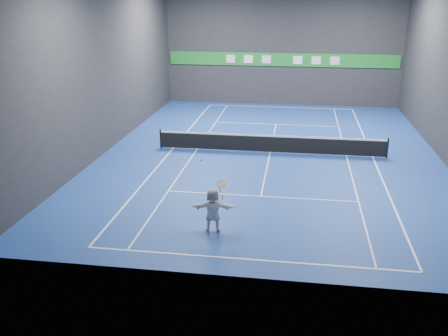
# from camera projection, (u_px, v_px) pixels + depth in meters

# --- Properties ---
(ground) EXTENTS (26.00, 26.00, 0.00)m
(ground) POSITION_uv_depth(u_px,v_px,m) (270.00, 152.00, 27.48)
(ground) COLOR navy
(ground) RESTS_ON ground
(wall_back) EXTENTS (18.00, 0.10, 9.00)m
(wall_back) POSITION_uv_depth(u_px,v_px,m) (283.00, 46.00, 38.14)
(wall_back) COLOR #272729
(wall_back) RESTS_ON ground
(wall_front) EXTENTS (18.00, 0.10, 9.00)m
(wall_front) POSITION_uv_depth(u_px,v_px,m) (246.00, 136.00, 13.86)
(wall_front) COLOR #272729
(wall_front) RESTS_ON ground
(wall_left) EXTENTS (0.10, 26.00, 9.00)m
(wall_left) POSITION_uv_depth(u_px,v_px,m) (108.00, 67.00, 27.27)
(wall_left) COLOR #272729
(wall_left) RESTS_ON ground
(baseline_near) EXTENTS (10.98, 0.08, 0.01)m
(baseline_near) POSITION_uv_depth(u_px,v_px,m) (248.00, 259.00, 16.37)
(baseline_near) COLOR white
(baseline_near) RESTS_ON ground
(baseline_far) EXTENTS (10.98, 0.08, 0.01)m
(baseline_far) POSITION_uv_depth(u_px,v_px,m) (280.00, 107.00, 38.58)
(baseline_far) COLOR white
(baseline_far) RESTS_ON ground
(sideline_doubles_left) EXTENTS (0.08, 23.78, 0.01)m
(sideline_doubles_left) POSITION_uv_depth(u_px,v_px,m) (173.00, 148.00, 28.25)
(sideline_doubles_left) COLOR white
(sideline_doubles_left) RESTS_ON ground
(sideline_doubles_right) EXTENTS (0.08, 23.78, 0.01)m
(sideline_doubles_right) POSITION_uv_depth(u_px,v_px,m) (373.00, 157.00, 26.70)
(sideline_doubles_right) COLOR white
(sideline_doubles_right) RESTS_ON ground
(sideline_singles_left) EXTENTS (0.06, 23.78, 0.01)m
(sideline_singles_left) POSITION_uv_depth(u_px,v_px,m) (197.00, 149.00, 28.05)
(sideline_singles_left) COLOR white
(sideline_singles_left) RESTS_ON ground
(sideline_singles_right) EXTENTS (0.06, 23.78, 0.01)m
(sideline_singles_right) POSITION_uv_depth(u_px,v_px,m) (346.00, 156.00, 26.90)
(sideline_singles_right) COLOR white
(sideline_singles_right) RESTS_ON ground
(service_line_near) EXTENTS (8.23, 0.06, 0.01)m
(service_line_near) POSITION_uv_depth(u_px,v_px,m) (261.00, 196.00, 21.50)
(service_line_near) COLOR white
(service_line_near) RESTS_ON ground
(service_line_far) EXTENTS (8.23, 0.06, 0.01)m
(service_line_far) POSITION_uv_depth(u_px,v_px,m) (276.00, 124.00, 33.45)
(service_line_far) COLOR white
(service_line_far) RESTS_ON ground
(center_service_line) EXTENTS (0.06, 12.80, 0.01)m
(center_service_line) POSITION_uv_depth(u_px,v_px,m) (270.00, 152.00, 27.47)
(center_service_line) COLOR white
(center_service_line) RESTS_ON ground
(player) EXTENTS (1.59, 0.68, 1.66)m
(player) POSITION_uv_depth(u_px,v_px,m) (213.00, 210.00, 18.11)
(player) COLOR silver
(player) RESTS_ON ground
(tennis_ball) EXTENTS (0.07, 0.07, 0.07)m
(tennis_ball) POSITION_uv_depth(u_px,v_px,m) (201.00, 160.00, 17.68)
(tennis_ball) COLOR #BACF22
(tennis_ball) RESTS_ON player
(tennis_net) EXTENTS (12.50, 0.10, 1.07)m
(tennis_net) POSITION_uv_depth(u_px,v_px,m) (270.00, 143.00, 27.30)
(tennis_net) COLOR black
(tennis_net) RESTS_ON ground
(sponsor_banner) EXTENTS (17.64, 0.11, 1.00)m
(sponsor_banner) POSITION_uv_depth(u_px,v_px,m) (282.00, 60.00, 38.41)
(sponsor_banner) COLOR #1C832C
(sponsor_banner) RESTS_ON wall_back
(tennis_racket) EXTENTS (0.47, 0.37, 0.74)m
(tennis_racket) POSITION_uv_depth(u_px,v_px,m) (221.00, 186.00, 17.81)
(tennis_racket) COLOR red
(tennis_racket) RESTS_ON player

